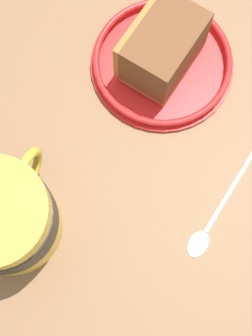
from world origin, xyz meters
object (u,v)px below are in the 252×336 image
(cake_slice, at_px, (162,47))
(teaspoon, at_px, (210,225))
(tea_mug, at_px, (4,218))
(small_plate, at_px, (162,62))

(cake_slice, distance_m, teaspoon, 0.19)
(cake_slice, distance_m, tea_mug, 0.24)
(teaspoon, bearing_deg, cake_slice, 160.05)
(teaspoon, bearing_deg, tea_mug, -124.31)
(tea_mug, bearing_deg, cake_slice, 105.86)
(cake_slice, relative_size, teaspoon, 0.86)
(tea_mug, bearing_deg, small_plate, 105.21)
(small_plate, height_order, tea_mug, tea_mug)
(small_plate, distance_m, cake_slice, 0.03)
(cake_slice, height_order, tea_mug, tea_mug)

